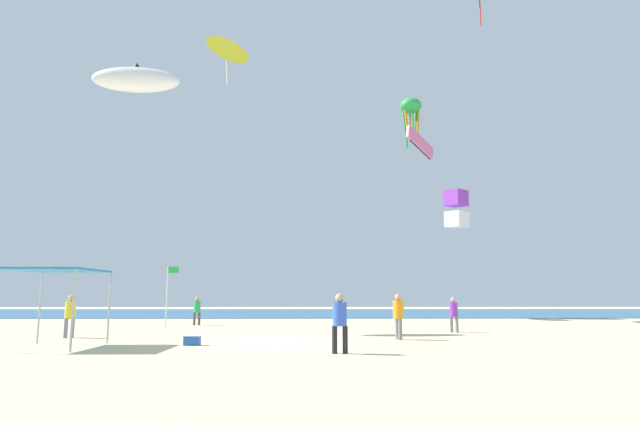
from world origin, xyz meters
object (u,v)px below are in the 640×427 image
object	(u,v)px
kite_octopus_green	(411,108)
kite_parafoil_pink	(420,143)
person_leftmost	(454,312)
banner_flag	(168,291)
canopy_tent	(58,274)
kite_box_purple	(456,209)
person_rightmost	(340,318)
person_central	(70,313)
kite_inflatable_white	(136,80)
person_near_tent	(197,308)
cooler_box	(192,340)
person_far_shore	(398,313)
kite_delta_yellow	(229,47)

from	to	relation	value
kite_octopus_green	kite_parafoil_pink	bearing A→B (deg)	-128.05
person_leftmost	banner_flag	bearing A→B (deg)	-145.11
canopy_tent	kite_octopus_green	distance (m)	36.80
banner_flag	kite_parafoil_pink	bearing A→B (deg)	30.87
kite_box_purple	person_rightmost	bearing A→B (deg)	28.13
person_central	banner_flag	xyz separation A→B (m)	(2.58, 5.59, 0.96)
person_central	kite_box_purple	distance (m)	29.25
person_rightmost	kite_box_purple	world-z (taller)	kite_box_purple
kite_octopus_green	kite_inflatable_white	size ratio (longest dim) A/B	0.97
person_rightmost	kite_octopus_green	world-z (taller)	kite_octopus_green
banner_flag	kite_inflatable_white	size ratio (longest dim) A/B	0.69
person_near_tent	person_central	xyz separation A→B (m)	(-3.40, -8.99, 0.06)
canopy_tent	kite_parafoil_pink	world-z (taller)	kite_parafoil_pink
kite_octopus_green	person_rightmost	bearing A→B (deg)	-136.27
person_leftmost	cooler_box	size ratio (longest dim) A/B	2.89
canopy_tent	person_near_tent	world-z (taller)	canopy_tent
canopy_tent	cooler_box	size ratio (longest dim) A/B	5.44
person_near_tent	kite_parafoil_pink	world-z (taller)	kite_parafoil_pink
person_near_tent	canopy_tent	bearing A→B (deg)	52.71
person_leftmost	kite_octopus_green	bearing A→B (deg)	129.52
person_leftmost	person_central	bearing A→B (deg)	-124.68
person_leftmost	person_central	world-z (taller)	person_central
person_leftmost	person_central	distance (m)	17.15
person_rightmost	kite_octopus_green	bearing A→B (deg)	74.54
kite_box_purple	person_central	bearing A→B (deg)	1.86
person_far_shore	kite_box_purple	world-z (taller)	kite_box_purple
person_leftmost	banner_flag	xyz separation A→B (m)	(-14.34, 2.81, 1.02)
cooler_box	kite_inflatable_white	bearing A→B (deg)	123.98
person_near_tent	person_far_shore	distance (m)	14.41
banner_flag	kite_octopus_green	size ratio (longest dim) A/B	0.71
person_leftmost	cooler_box	xyz separation A→B (m)	(-11.04, -6.17, -0.79)
person_leftmost	kite_inflatable_white	size ratio (longest dim) A/B	0.35
kite_inflatable_white	person_leftmost	bearing A→B (deg)	-9.76
banner_flag	kite_parafoil_pink	distance (m)	21.14
person_central	person_rightmost	xyz separation A→B (m)	(10.99, -6.13, 0.04)
person_rightmost	person_far_shore	size ratio (longest dim) A/B	1.00
person_rightmost	banner_flag	world-z (taller)	banner_flag
kite_parafoil_pink	kite_delta_yellow	size ratio (longest dim) A/B	0.56
person_central	kite_box_purple	world-z (taller)	kite_box_purple
cooler_box	kite_parafoil_pink	world-z (taller)	kite_parafoil_pink
kite_delta_yellow	person_far_shore	bearing A→B (deg)	12.47
person_leftmost	person_far_shore	bearing A→B (deg)	-83.93
person_central	canopy_tent	bearing A→B (deg)	-133.78
person_leftmost	person_near_tent	bearing A→B (deg)	-158.69
kite_box_purple	kite_parafoil_pink	size ratio (longest dim) A/B	1.13
person_near_tent	person_central	size ratio (longest dim) A/B	0.94
person_leftmost	banner_flag	distance (m)	14.64
canopy_tent	kite_octopus_green	xyz separation A→B (m)	(18.01, 27.70, 16.21)
person_far_shore	banner_flag	distance (m)	12.97
person_central	person_rightmost	distance (m)	12.58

